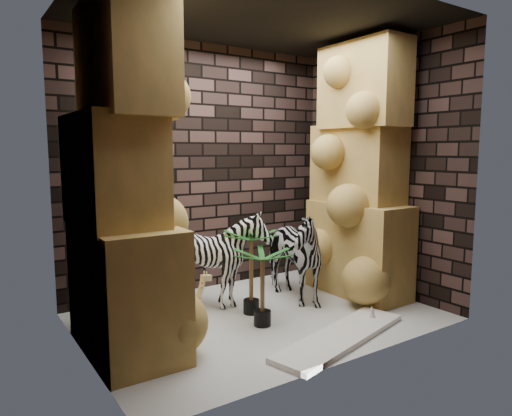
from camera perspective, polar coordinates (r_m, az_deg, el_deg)
floor at (r=4.93m, az=0.52°, el=-13.28°), size 3.50×3.50×0.00m
ceiling at (r=4.80m, az=0.56°, el=22.61°), size 3.50×3.50×0.00m
wall_back at (r=5.70m, az=-6.58°, el=4.88°), size 3.50×0.00×3.50m
wall_front at (r=3.67m, az=11.65°, el=3.53°), size 3.50×0.00×3.50m
wall_left at (r=3.92m, az=-21.14°, el=3.43°), size 0.00×3.00×3.00m
wall_right at (r=5.80m, az=15.03°, el=4.72°), size 0.00×3.00×3.00m
rock_pillar_left at (r=4.01m, az=-16.25°, el=3.69°), size 0.68×1.30×3.00m
rock_pillar_right at (r=5.55m, az=12.77°, el=4.69°), size 0.58×1.25×3.00m
zebra_right at (r=5.30m, az=4.06°, el=-4.77°), size 0.69×1.12×1.26m
zebra_left at (r=5.09m, az=-4.84°, el=-6.87°), size 0.91×1.11×0.98m
giraffe_toy at (r=4.22m, az=-8.45°, el=-12.29°), size 0.35×0.18×0.64m
palm_front at (r=4.89m, az=-0.60°, el=-7.95°), size 0.36×0.36×0.90m
palm_back at (r=4.58m, az=0.80°, el=-9.84°), size 0.36×0.36×0.77m
surfboard at (r=4.45m, az=10.50°, el=-15.41°), size 1.71×0.81×0.05m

